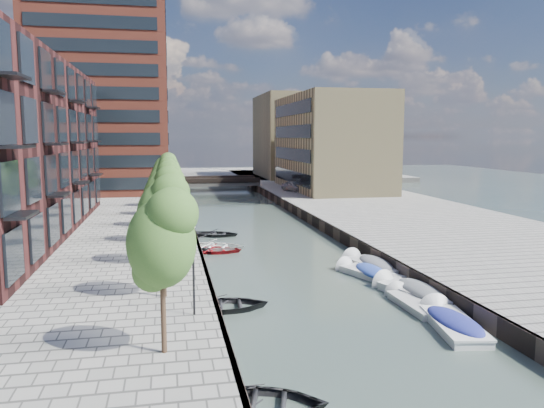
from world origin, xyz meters
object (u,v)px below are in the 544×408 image
object	(u,v)px
sloop_1	(226,309)
motorboat_2	(411,303)
bridge	(218,182)
tree_3	(164,185)
motorboat_4	(371,265)
tree_5	(164,173)
sloop_3	(214,250)
sloop_4	(216,236)
tree_0	(161,237)
tree_2	(163,195)
tree_4	(164,178)
motorboat_1	(413,292)
motorboat_3	(366,273)
tree_1	(163,211)
tree_6	(165,169)
motorboat_0	(451,323)
car	(294,186)
sloop_2	(216,252)

from	to	relation	value
sloop_1	motorboat_2	world-z (taller)	motorboat_2
bridge	tree_3	xyz separation A→B (m)	(-8.50, -47.00, 3.92)
motorboat_4	tree_5	bearing A→B (deg)	123.49
sloop_3	sloop_4	distance (m)	5.94
sloop_3	motorboat_2	world-z (taller)	motorboat_2
tree_0	tree_2	world-z (taller)	same
tree_5	tree_3	bearing A→B (deg)	-90.00
tree_4	motorboat_2	size ratio (longest dim) A/B	1.32
motorboat_1	motorboat_4	xyz separation A→B (m)	(0.06, 6.42, -0.00)
motorboat_3	bridge	bearing A→B (deg)	94.31
tree_2	tree_4	world-z (taller)	same
tree_5	motorboat_3	world-z (taller)	tree_5
motorboat_1	motorboat_2	world-z (taller)	motorboat_1
tree_1	tree_5	size ratio (longest dim) A/B	1.00
tree_3	tree_6	size ratio (longest dim) A/B	1.00
tree_5	motorboat_4	xyz separation A→B (m)	(13.77, -20.81, -5.09)
tree_1	motorboat_0	bearing A→B (deg)	-17.70
tree_2	tree_5	distance (m)	21.00
sloop_3	car	world-z (taller)	car
tree_2	tree_4	distance (m)	14.00
tree_0	bridge	bearing A→B (deg)	82.87
tree_2	tree_3	bearing A→B (deg)	90.00
tree_6	car	size ratio (longest dim) A/B	1.36
sloop_1	sloop_2	world-z (taller)	sloop_1
tree_6	sloop_4	distance (m)	15.66
tree_4	motorboat_1	distance (m)	24.96
bridge	tree_3	distance (m)	47.92
tree_5	tree_6	xyz separation A→B (m)	(0.00, 7.00, 0.00)
motorboat_1	motorboat_4	size ratio (longest dim) A/B	1.02
tree_1	motorboat_2	xyz separation A→B (m)	(12.87, -0.73, -5.22)
motorboat_1	tree_6	bearing A→B (deg)	111.83
tree_0	motorboat_2	world-z (taller)	tree_0
sloop_1	sloop_3	xyz separation A→B (m)	(0.65, 14.66, 0.00)
tree_3	motorboat_3	xyz separation A→B (m)	(12.69, -8.65, -5.12)
tree_2	sloop_2	size ratio (longest dim) A/B	1.46
tree_0	tree_5	world-z (taller)	same
tree_4	motorboat_2	bearing A→B (deg)	-59.36
tree_0	motorboat_2	size ratio (longest dim) A/B	1.32
sloop_4	motorboat_1	bearing A→B (deg)	-135.54
tree_5	motorboat_3	distance (m)	26.46
motorboat_0	motorboat_4	bearing A→B (deg)	87.04
motorboat_4	tree_4	bearing A→B (deg)	134.91
bridge	motorboat_2	size ratio (longest dim) A/B	2.89
tree_5	sloop_2	size ratio (longest dim) A/B	1.46
tree_1	sloop_4	bearing A→B (deg)	78.01
sloop_4	motorboat_3	world-z (taller)	motorboat_3
tree_6	car	world-z (taller)	tree_6
motorboat_1	motorboat_2	xyz separation A→B (m)	(-0.84, -1.49, -0.13)
tree_5	tree_0	bearing A→B (deg)	-90.00
bridge	motorboat_1	bearing A→B (deg)	-85.06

